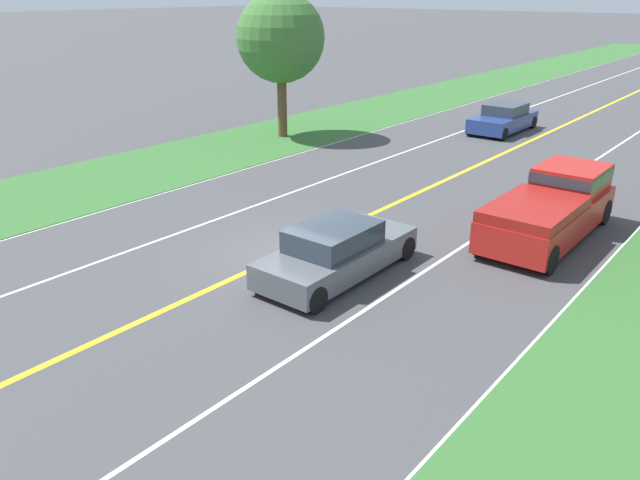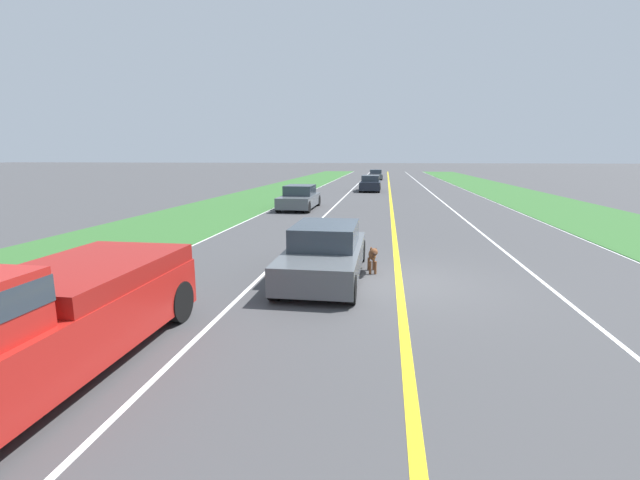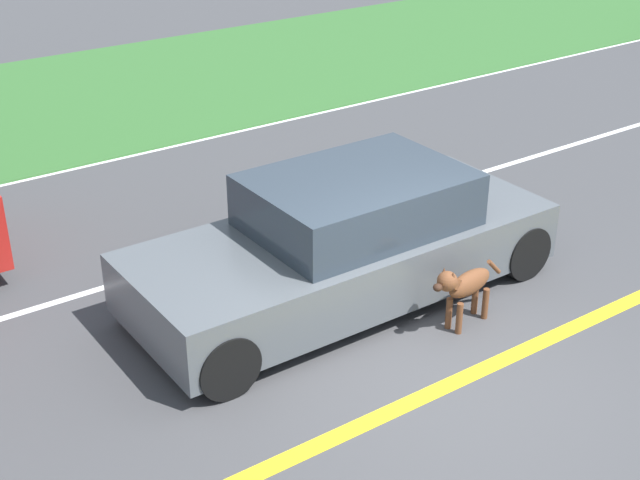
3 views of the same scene
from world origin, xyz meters
The scene contains 7 objects.
ground_plane centered at (0.00, 0.00, 0.00)m, with size 400.00×400.00×0.00m, color #424244.
centre_divider_line centered at (0.00, 0.00, 0.00)m, with size 0.18×160.00×0.01m, color yellow.
lane_edge_line_right centered at (7.00, 0.00, 0.00)m, with size 0.14×160.00×0.01m, color white.
lane_dash_same_dir centered at (3.50, 0.00, 0.00)m, with size 0.10×160.00×0.01m, color white.
grass_verge_right centered at (10.00, 0.00, 0.01)m, with size 6.00×160.00×0.03m, color #33662D.
ego_car centered at (1.87, -0.20, 0.63)m, with size 1.86×4.59×1.36m.
dog centered at (0.68, -0.78, 0.47)m, with size 0.30×1.05×0.75m.
Camera 3 is at (-4.77, 4.81, 4.86)m, focal length 50.00 mm.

